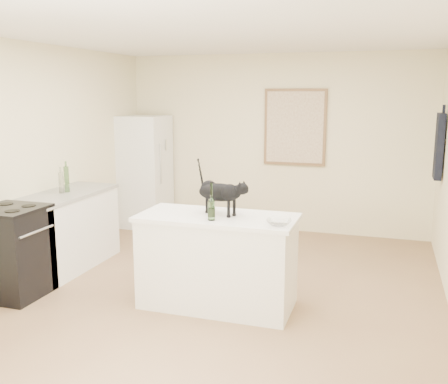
{
  "coord_description": "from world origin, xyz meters",
  "views": [
    {
      "loc": [
        1.59,
        -4.6,
        2.04
      ],
      "look_at": [
        0.15,
        -0.15,
        1.12
      ],
      "focal_mm": 40.63,
      "sensor_mm": 36.0,
      "label": 1
    }
  ],
  "objects_px": {
    "wine_bottle": "(211,203)",
    "stove": "(13,253)",
    "black_cat": "(220,195)",
    "glass_bowl": "(279,223)",
    "fridge": "(144,171)"
  },
  "relations": [
    {
      "from": "stove",
      "to": "black_cat",
      "type": "distance_m",
      "value": 2.2
    },
    {
      "from": "stove",
      "to": "fridge",
      "type": "distance_m",
      "value": 2.98
    },
    {
      "from": "wine_bottle",
      "to": "black_cat",
      "type": "bearing_deg",
      "value": 90.03
    },
    {
      "from": "black_cat",
      "to": "glass_bowl",
      "type": "height_order",
      "value": "black_cat"
    },
    {
      "from": "glass_bowl",
      "to": "stove",
      "type": "bearing_deg",
      "value": -175.42
    },
    {
      "from": "glass_bowl",
      "to": "fridge",
      "type": "bearing_deg",
      "value": 134.41
    },
    {
      "from": "black_cat",
      "to": "glass_bowl",
      "type": "xyz_separation_m",
      "value": [
        0.62,
        -0.24,
        -0.16
      ]
    },
    {
      "from": "fridge",
      "to": "glass_bowl",
      "type": "height_order",
      "value": "fridge"
    },
    {
      "from": "black_cat",
      "to": "wine_bottle",
      "type": "distance_m",
      "value": 0.24
    },
    {
      "from": "wine_bottle",
      "to": "glass_bowl",
      "type": "distance_m",
      "value": 0.64
    },
    {
      "from": "fridge",
      "to": "black_cat",
      "type": "bearing_deg",
      "value": -50.52
    },
    {
      "from": "black_cat",
      "to": "wine_bottle",
      "type": "xyz_separation_m",
      "value": [
        0.0,
        -0.24,
        -0.03
      ]
    },
    {
      "from": "wine_bottle",
      "to": "stove",
      "type": "bearing_deg",
      "value": -174.03
    },
    {
      "from": "stove",
      "to": "fridge",
      "type": "relative_size",
      "value": 0.53
    },
    {
      "from": "stove",
      "to": "black_cat",
      "type": "relative_size",
      "value": 1.65
    }
  ]
}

